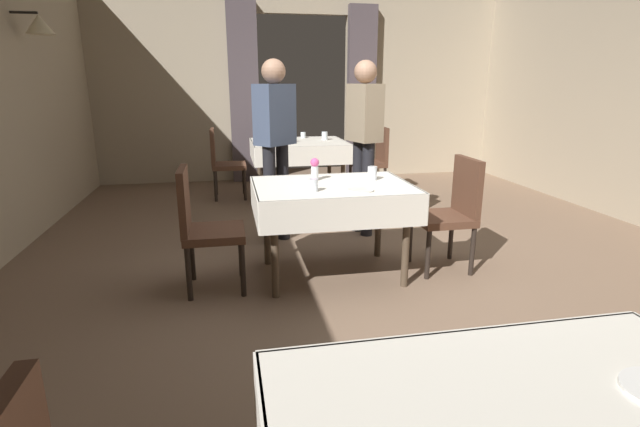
{
  "coord_description": "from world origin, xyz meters",
  "views": [
    {
      "loc": [
        -1.22,
        -3.42,
        1.52
      ],
      "look_at": [
        -0.45,
        0.5,
        0.41
      ],
      "focal_mm": 26.63,
      "sensor_mm": 36.0,
      "label": 1
    }
  ],
  "objects_px": {
    "dining_table_mid": "(332,196)",
    "glass_far_b": "(325,136)",
    "glass_mid_b": "(314,185)",
    "glass_mid_d": "(372,173)",
    "flower_vase_mid": "(315,168)",
    "dining_table_far": "(299,148)",
    "glass_far_c": "(303,135)",
    "plate_mid_c": "(361,190)",
    "chair_mid_left": "(202,223)",
    "chair_far_right": "(373,158)",
    "person_diner_standing_aside": "(275,137)",
    "person_waiter_by_doorway": "(364,134)",
    "glass_far_d": "(267,137)",
    "chair_mid_right": "(452,209)",
    "flower_vase_far": "(288,135)",
    "chair_far_left": "(223,160)"
  },
  "relations": [
    {
      "from": "plate_mid_c",
      "to": "glass_far_b",
      "type": "height_order",
      "value": "glass_far_b"
    },
    {
      "from": "chair_far_right",
      "to": "dining_table_far",
      "type": "bearing_deg",
      "value": 173.78
    },
    {
      "from": "chair_mid_left",
      "to": "person_waiter_by_doorway",
      "type": "xyz_separation_m",
      "value": [
        1.54,
        1.11,
        0.51
      ]
    },
    {
      "from": "person_diner_standing_aside",
      "to": "dining_table_mid",
      "type": "bearing_deg",
      "value": -69.81
    },
    {
      "from": "person_diner_standing_aside",
      "to": "flower_vase_mid",
      "type": "bearing_deg",
      "value": -72.46
    },
    {
      "from": "flower_vase_mid",
      "to": "plate_mid_c",
      "type": "xyz_separation_m",
      "value": [
        0.26,
        -0.44,
        -0.09
      ]
    },
    {
      "from": "glass_mid_b",
      "to": "person_diner_standing_aside",
      "type": "bearing_deg",
      "value": 97.73
    },
    {
      "from": "flower_vase_mid",
      "to": "person_diner_standing_aside",
      "type": "xyz_separation_m",
      "value": [
        -0.24,
        0.75,
        0.18
      ]
    },
    {
      "from": "glass_mid_b",
      "to": "person_diner_standing_aside",
      "type": "distance_m",
      "value": 1.18
    },
    {
      "from": "dining_table_mid",
      "to": "chair_far_right",
      "type": "xyz_separation_m",
      "value": [
        1.17,
        2.66,
        -0.14
      ]
    },
    {
      "from": "flower_vase_far",
      "to": "person_diner_standing_aside",
      "type": "distance_m",
      "value": 1.75
    },
    {
      "from": "dining_table_far",
      "to": "flower_vase_mid",
      "type": "xyz_separation_m",
      "value": [
        -0.26,
        -2.59,
        0.19
      ]
    },
    {
      "from": "dining_table_mid",
      "to": "chair_mid_left",
      "type": "relative_size",
      "value": 1.32
    },
    {
      "from": "glass_far_b",
      "to": "glass_far_c",
      "type": "bearing_deg",
      "value": 131.25
    },
    {
      "from": "glass_far_c",
      "to": "flower_vase_mid",
      "type": "bearing_deg",
      "value": -97.33
    },
    {
      "from": "chair_mid_right",
      "to": "glass_far_d",
      "type": "distance_m",
      "value": 3.16
    },
    {
      "from": "dining_table_far",
      "to": "flower_vase_mid",
      "type": "relative_size",
      "value": 6.95
    },
    {
      "from": "person_waiter_by_doorway",
      "to": "glass_mid_b",
      "type": "bearing_deg",
      "value": -120.67
    },
    {
      "from": "chair_mid_right",
      "to": "person_waiter_by_doorway",
      "type": "xyz_separation_m",
      "value": [
        -0.45,
        1.07,
        0.51
      ]
    },
    {
      "from": "chair_far_left",
      "to": "glass_far_b",
      "type": "relative_size",
      "value": 8.23
    },
    {
      "from": "chair_mid_left",
      "to": "plate_mid_c",
      "type": "xyz_separation_m",
      "value": [
        1.15,
        -0.18,
        0.24
      ]
    },
    {
      "from": "flower_vase_far",
      "to": "glass_far_b",
      "type": "xyz_separation_m",
      "value": [
        0.52,
        0.21,
        -0.04
      ]
    },
    {
      "from": "plate_mid_c",
      "to": "person_diner_standing_aside",
      "type": "distance_m",
      "value": 1.32
    },
    {
      "from": "dining_table_mid",
      "to": "glass_far_b",
      "type": "xyz_separation_m",
      "value": [
        0.52,
        2.85,
        0.15
      ]
    },
    {
      "from": "glass_mid_b",
      "to": "flower_vase_far",
      "type": "relative_size",
      "value": 0.5
    },
    {
      "from": "glass_mid_b",
      "to": "flower_vase_far",
      "type": "xyz_separation_m",
      "value": [
        0.19,
        2.85,
        0.05
      ]
    },
    {
      "from": "glass_far_d",
      "to": "dining_table_far",
      "type": "bearing_deg",
      "value": -9.02
    },
    {
      "from": "dining_table_far",
      "to": "chair_far_left",
      "type": "distance_m",
      "value": 1.03
    },
    {
      "from": "chair_mid_right",
      "to": "plate_mid_c",
      "type": "relative_size",
      "value": 4.85
    },
    {
      "from": "chair_mid_left",
      "to": "glass_far_b",
      "type": "xyz_separation_m",
      "value": [
        1.52,
        2.93,
        0.29
      ]
    },
    {
      "from": "glass_far_c",
      "to": "glass_far_d",
      "type": "xyz_separation_m",
      "value": [
        -0.54,
        -0.3,
        0.01
      ]
    },
    {
      "from": "chair_mid_left",
      "to": "glass_far_c",
      "type": "relative_size",
      "value": 11.23
    },
    {
      "from": "dining_table_far",
      "to": "person_waiter_by_doorway",
      "type": "bearing_deg",
      "value": -77.42
    },
    {
      "from": "chair_mid_left",
      "to": "person_waiter_by_doorway",
      "type": "relative_size",
      "value": 0.54
    },
    {
      "from": "glass_far_c",
      "to": "chair_mid_right",
      "type": "bearing_deg",
      "value": -77.19
    },
    {
      "from": "dining_table_far",
      "to": "glass_mid_b",
      "type": "bearing_deg",
      "value": -96.56
    },
    {
      "from": "person_diner_standing_aside",
      "to": "dining_table_far",
      "type": "bearing_deg",
      "value": 74.81
    },
    {
      "from": "dining_table_mid",
      "to": "person_diner_standing_aside",
      "type": "bearing_deg",
      "value": 110.19
    },
    {
      "from": "chair_mid_left",
      "to": "glass_far_b",
      "type": "distance_m",
      "value": 3.32
    },
    {
      "from": "dining_table_far",
      "to": "glass_far_c",
      "type": "distance_m",
      "value": 0.41
    },
    {
      "from": "dining_table_far",
      "to": "glass_far_d",
      "type": "relative_size",
      "value": 11.95
    },
    {
      "from": "flower_vase_far",
      "to": "glass_far_c",
      "type": "xyz_separation_m",
      "value": [
        0.27,
        0.49,
        -0.06
      ]
    },
    {
      "from": "glass_mid_d",
      "to": "glass_far_d",
      "type": "relative_size",
      "value": 1.05
    },
    {
      "from": "glass_mid_b",
      "to": "glass_mid_d",
      "type": "distance_m",
      "value": 0.63
    },
    {
      "from": "glass_mid_d",
      "to": "glass_far_d",
      "type": "distance_m",
      "value": 2.8
    },
    {
      "from": "chair_mid_right",
      "to": "person_waiter_by_doorway",
      "type": "relative_size",
      "value": 0.54
    },
    {
      "from": "glass_mid_b",
      "to": "plate_mid_c",
      "type": "relative_size",
      "value": 0.48
    },
    {
      "from": "plate_mid_c",
      "to": "person_waiter_by_doorway",
      "type": "bearing_deg",
      "value": 73.06
    },
    {
      "from": "glass_mid_b",
      "to": "flower_vase_mid",
      "type": "bearing_deg",
      "value": 78.38
    },
    {
      "from": "dining_table_far",
      "to": "chair_far_right",
      "type": "distance_m",
      "value": 1.03
    }
  ]
}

